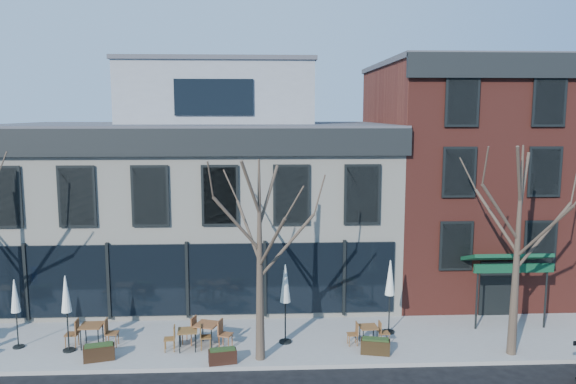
{
  "coord_description": "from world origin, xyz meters",
  "views": [
    {
      "loc": [
        3.07,
        -22.61,
        8.73
      ],
      "look_at": [
        4.26,
        2.0,
        5.23
      ],
      "focal_mm": 35.0,
      "sensor_mm": 36.0,
      "label": 1
    }
  ],
  "objects": [
    {
      "name": "ground",
      "position": [
        0.0,
        0.0,
        0.0
      ],
      "size": [
        120.0,
        120.0,
        0.0
      ],
      "primitive_type": "plane",
      "color": "black",
      "rests_on": "ground"
    },
    {
      "name": "sidewalk_front",
      "position": [
        3.25,
        -2.15,
        0.07
      ],
      "size": [
        33.5,
        4.7,
        0.15
      ],
      "primitive_type": "cube",
      "color": "gray",
      "rests_on": "ground"
    },
    {
      "name": "corner_building",
      "position": [
        0.07,
        5.07,
        4.72
      ],
      "size": [
        18.39,
        10.39,
        11.1
      ],
      "color": "beige",
      "rests_on": "ground"
    },
    {
      "name": "red_brick_building",
      "position": [
        13.0,
        4.98,
        5.64
      ],
      "size": [
        8.2,
        11.78,
        11.18
      ],
      "color": "maroon",
      "rests_on": "ground"
    },
    {
      "name": "tree_mid",
      "position": [
        3.01,
        -3.9,
        3.79
      ],
      "size": [
        3.5,
        3.55,
        7.04
      ],
      "color": "#382B21",
      "rests_on": "sidewalk_front"
    },
    {
      "name": "tree_right",
      "position": [
        12.01,
        -3.9,
        4.02
      ],
      "size": [
        3.72,
        3.77,
        7.48
      ],
      "color": "#382B21",
      "rests_on": "sidewalk_front"
    },
    {
      "name": "cafe_set_1",
      "position": [
        -3.21,
        -2.57,
        0.68
      ],
      "size": [
        1.95,
        0.79,
        1.03
      ],
      "color": "brown",
      "rests_on": "sidewalk_front"
    },
    {
      "name": "cafe_set_2",
      "position": [
        0.36,
        -3.0,
        0.62
      ],
      "size": [
        1.77,
        0.76,
        0.92
      ],
      "color": "brown",
      "rests_on": "sidewalk_front"
    },
    {
      "name": "cafe_set_3",
      "position": [
        1.03,
        -2.68,
        0.69
      ],
      "size": [
        2.03,
        1.11,
        1.04
      ],
      "color": "brown",
      "rests_on": "sidewalk_front"
    },
    {
      "name": "cafe_set_5",
      "position": [
        7.02,
        -2.84,
        0.59
      ],
      "size": [
        1.64,
        0.69,
        0.85
      ],
      "color": "brown",
      "rests_on": "sidewalk_front"
    },
    {
      "name": "umbrella_0",
      "position": [
        -5.91,
        -2.51,
        1.98
      ],
      "size": [
        0.41,
        0.41,
        2.59
      ],
      "color": "black",
      "rests_on": "sidewalk_front"
    },
    {
      "name": "umbrella_1",
      "position": [
        -3.94,
        -2.91,
        2.14
      ],
      "size": [
        0.45,
        0.45,
        2.81
      ],
      "color": "black",
      "rests_on": "sidewalk_front"
    },
    {
      "name": "umbrella_3",
      "position": [
        3.94,
        -2.53,
        2.28
      ],
      "size": [
        0.48,
        0.48,
        3.02
      ],
      "color": "black",
      "rests_on": "sidewalk_front"
    },
    {
      "name": "umbrella_4",
      "position": [
        8.04,
        -1.77,
        2.21
      ],
      "size": [
        0.47,
        0.47,
        2.92
      ],
      "color": "black",
      "rests_on": "sidewalk_front"
    },
    {
      "name": "planter_1",
      "position": [
        -2.63,
        -3.73,
        0.44
      ],
      "size": [
        1.12,
        0.67,
        0.58
      ],
      "color": "black",
      "rests_on": "sidewalk_front"
    },
    {
      "name": "planter_2",
      "position": [
        1.7,
        -4.2,
        0.42
      ],
      "size": [
        1.01,
        0.55,
        0.54
      ],
      "color": "black",
      "rests_on": "sidewalk_front"
    },
    {
      "name": "planter_3",
      "position": [
        7.12,
        -3.67,
        0.44
      ],
      "size": [
        1.1,
        0.64,
        0.58
      ],
      "color": "black",
      "rests_on": "sidewalk_front"
    }
  ]
}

